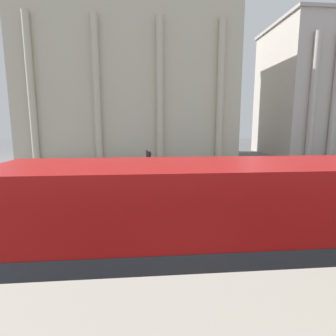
% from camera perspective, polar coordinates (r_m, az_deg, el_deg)
% --- Properties ---
extents(double_decker_bus, '(10.44, 2.67, 4.33)m').
position_cam_1_polar(double_decker_bus, '(6.62, 13.59, -15.58)').
color(double_decker_bus, black).
rests_on(double_decker_bus, ground_plane).
extents(plaza_building_left, '(31.62, 16.94, 22.99)m').
position_cam_1_polar(plaza_building_left, '(44.89, -7.98, 17.31)').
color(plaza_building_left, beige).
rests_on(plaza_building_left, ground_plane).
extents(traffic_light_near, '(0.42, 0.24, 3.46)m').
position_cam_1_polar(traffic_light_near, '(14.31, 14.72, -2.69)').
color(traffic_light_near, black).
rests_on(traffic_light_near, ground_plane).
extents(traffic_light_mid, '(0.42, 0.24, 3.39)m').
position_cam_1_polar(traffic_light_mid, '(19.08, -4.34, 0.42)').
color(traffic_light_mid, black).
rests_on(traffic_light_mid, ground_plane).
extents(car_maroon, '(4.20, 1.93, 1.35)m').
position_cam_1_polar(car_maroon, '(24.74, -13.97, -1.40)').
color(car_maroon, black).
rests_on(car_maroon, ground_plane).
extents(car_black, '(4.20, 1.93, 1.35)m').
position_cam_1_polar(car_black, '(20.16, -24.06, -4.34)').
color(car_black, black).
rests_on(car_black, ground_plane).
extents(pedestrian_grey, '(0.32, 0.32, 1.82)m').
position_cam_1_polar(pedestrian_grey, '(22.71, 12.90, -1.39)').
color(pedestrian_grey, '#282B33').
rests_on(pedestrian_grey, ground_plane).
extents(pedestrian_red, '(0.32, 0.32, 1.80)m').
position_cam_1_polar(pedestrian_red, '(25.52, 1.69, -0.02)').
color(pedestrian_red, '#282B33').
rests_on(pedestrian_red, ground_plane).
extents(pedestrian_olive, '(0.32, 0.32, 1.79)m').
position_cam_1_polar(pedestrian_olive, '(22.78, -8.17, -1.26)').
color(pedestrian_olive, '#282B33').
rests_on(pedestrian_olive, ground_plane).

